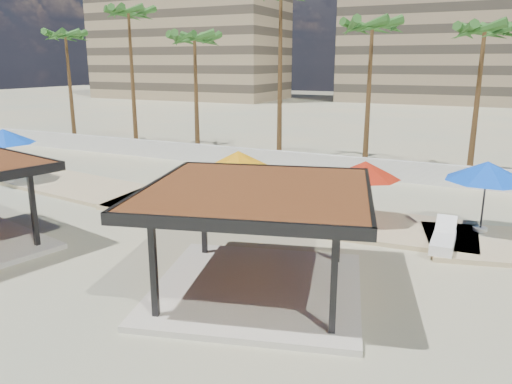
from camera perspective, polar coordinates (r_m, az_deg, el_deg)
ground at (r=16.92m, az=-13.63°, el=-8.33°), size 200.00×200.00×0.00m
promenade at (r=22.14m, az=3.08°, el=-2.25°), size 44.45×7.97×0.24m
boundary_wall at (r=30.26m, az=5.72°, el=3.35°), size 56.00×0.30×1.20m
building_west at (r=95.81m, az=-7.78°, el=19.75°), size 34.00×16.00×32.40m
building_mid at (r=90.45m, az=23.03°, el=18.46°), size 38.00×16.00×30.40m
pavilion_central at (r=14.15m, az=0.16°, el=-4.37°), size 7.59×7.59×3.14m
umbrella_b at (r=22.06m, az=-2.03°, el=3.80°), size 3.48×3.48×2.52m
umbrella_c at (r=20.24m, az=12.36°, el=2.49°), size 3.26×3.26×2.51m
umbrella_d at (r=20.58m, az=24.90°, el=2.15°), size 3.99×3.99×2.72m
umbrella_f at (r=30.02m, az=-26.89°, el=5.68°), size 3.69×3.69×2.85m
lounger_a at (r=24.02m, az=-9.08°, el=-0.23°), size 1.72×2.47×0.90m
lounger_b at (r=18.81m, az=20.61°, el=-5.25°), size 0.78×2.28×0.86m
palm_a at (r=43.40m, az=-20.92°, el=15.95°), size 3.00×3.00×9.35m
palm_b at (r=39.72m, az=-14.35°, el=18.67°), size 3.00×3.00×10.84m
palm_c at (r=35.60m, az=-7.04°, el=16.54°), size 3.00×3.00×8.88m
palm_d at (r=33.69m, az=2.86°, el=20.95°), size 3.00×3.00×11.52m
palm_e at (r=31.18m, az=13.12°, el=17.38°), size 3.00×3.00×9.34m
palm_f at (r=30.55m, az=24.63°, el=15.87°), size 3.00×3.00×8.96m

